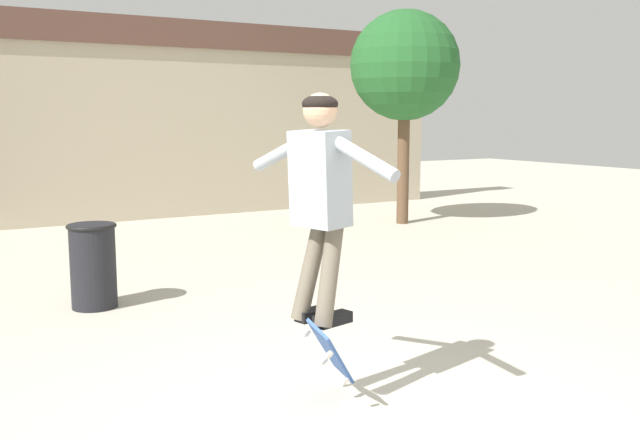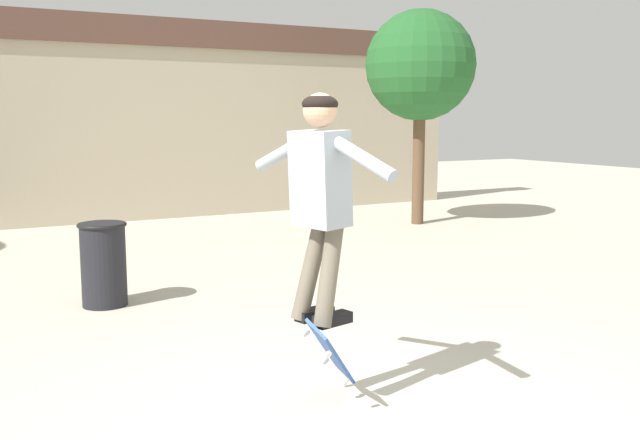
# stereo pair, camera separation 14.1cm
# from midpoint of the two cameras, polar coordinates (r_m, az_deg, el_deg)

# --- Properties ---
(ground_plane) EXTENTS (40.00, 40.00, 0.00)m
(ground_plane) POSITION_cam_midpoint_polar(r_m,az_deg,el_deg) (4.44, 3.13, -16.37)
(ground_plane) COLOR beige
(building_backdrop) EXTENTS (16.04, 0.52, 4.64)m
(building_backdrop) POSITION_cam_midpoint_polar(r_m,az_deg,el_deg) (12.98, -20.79, 7.90)
(building_backdrop) COLOR #B7A88E
(building_backdrop) RESTS_ON ground_plane
(tree_right) EXTENTS (1.86, 1.86, 3.63)m
(tree_right) POSITION_cam_midpoint_polar(r_m,az_deg,el_deg) (12.39, 6.47, 12.09)
(tree_right) COLOR brown
(tree_right) RESTS_ON ground_plane
(trash_bin) EXTENTS (0.47, 0.47, 0.83)m
(trash_bin) POSITION_cam_midpoint_polar(r_m,az_deg,el_deg) (7.28, -18.23, -3.34)
(trash_bin) COLOR black
(trash_bin) RESTS_ON ground_plane
(skater) EXTENTS (0.37, 1.22, 1.43)m
(skater) POSITION_cam_midpoint_polar(r_m,az_deg,el_deg) (4.37, -0.91, 2.54)
(skater) COLOR #9EA8B2
(skateboard_flipping) EXTENTS (0.51, 0.57, 0.59)m
(skateboard_flipping) POSITION_cam_midpoint_polar(r_m,az_deg,el_deg) (4.59, 0.02, -10.62)
(skateboard_flipping) COLOR #2D519E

